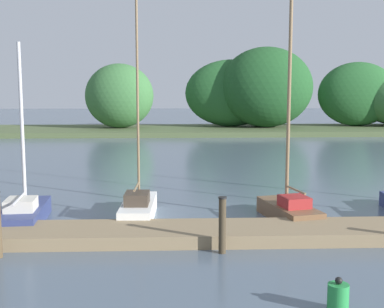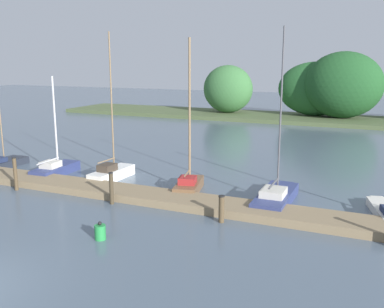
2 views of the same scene
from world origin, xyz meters
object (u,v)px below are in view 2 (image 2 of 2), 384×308
(sailboat_2, at_px, (113,172))
(mooring_piling_2, at_px, (111,188))
(channel_buoy_0, at_px, (100,232))
(sailboat_1, at_px, (56,168))
(sailboat_4, at_px, (276,195))
(sailboat_0, at_px, (2,162))
(mooring_piling_1, at_px, (15,174))
(sailboat_3, at_px, (189,182))
(mooring_piling_3, at_px, (221,209))

(sailboat_2, xyz_separation_m, mooring_piling_2, (2.27, -3.46, 0.31))
(channel_buoy_0, bearing_deg, sailboat_1, 139.29)
(sailboat_4, height_order, mooring_piling_2, sailboat_4)
(sailboat_1, height_order, mooring_piling_2, sailboat_1)
(sailboat_0, distance_m, sailboat_4, 16.35)
(mooring_piling_1, relative_size, channel_buoy_0, 2.46)
(sailboat_4, bearing_deg, mooring_piling_2, 114.69)
(sailboat_0, distance_m, mooring_piling_2, 10.29)
(sailboat_1, xyz_separation_m, mooring_piling_2, (5.65, -3.01, 0.34))
(sailboat_0, distance_m, sailboat_3, 12.12)
(mooring_piling_1, bearing_deg, mooring_piling_2, 1.19)
(sailboat_1, relative_size, mooring_piling_1, 3.29)
(sailboat_3, xyz_separation_m, mooring_piling_3, (2.82, -3.26, 0.10))
(sailboat_1, relative_size, sailboat_4, 0.71)
(sailboat_1, bearing_deg, sailboat_0, 84.43)
(mooring_piling_2, bearing_deg, sailboat_3, 53.02)
(mooring_piling_1, relative_size, mooring_piling_2, 1.14)
(sailboat_2, relative_size, mooring_piling_1, 4.66)
(sailboat_4, distance_m, channel_buoy_0, 8.01)
(sailboat_0, height_order, sailboat_2, sailboat_2)
(sailboat_2, xyz_separation_m, sailboat_4, (8.83, -0.41, -0.06))
(sailboat_1, height_order, sailboat_2, sailboat_2)
(sailboat_0, bearing_deg, sailboat_1, -89.88)
(sailboat_0, height_order, mooring_piling_1, sailboat_0)
(mooring_piling_2, xyz_separation_m, mooring_piling_3, (5.15, -0.16, -0.17))
(mooring_piling_2, height_order, channel_buoy_0, mooring_piling_2)
(sailboat_1, height_order, mooring_piling_3, sailboat_1)
(channel_buoy_0, bearing_deg, sailboat_2, 120.73)
(mooring_piling_1, xyz_separation_m, channel_buoy_0, (7.24, -3.30, -0.55))
(sailboat_0, xyz_separation_m, sailboat_3, (12.12, -0.02, 0.16))
(sailboat_2, relative_size, mooring_piling_2, 5.32)
(sailboat_2, bearing_deg, mooring_piling_3, -113.81)
(sailboat_1, xyz_separation_m, mooring_piling_3, (10.80, -3.17, 0.17))
(sailboat_0, height_order, sailboat_1, sailboat_0)
(channel_buoy_0, bearing_deg, mooring_piling_1, 155.51)
(sailboat_2, xyz_separation_m, sailboat_3, (4.60, -0.36, 0.04))
(sailboat_2, distance_m, mooring_piling_3, 8.25)
(sailboat_4, height_order, mooring_piling_1, sailboat_4)
(sailboat_0, bearing_deg, sailboat_2, -85.82)
(sailboat_1, distance_m, sailboat_3, 7.98)
(sailboat_2, distance_m, sailboat_3, 4.61)
(sailboat_1, distance_m, sailboat_4, 12.21)
(sailboat_2, relative_size, sailboat_4, 1.00)
(sailboat_1, distance_m, mooring_piling_2, 6.41)
(sailboat_0, xyz_separation_m, mooring_piling_3, (14.94, -3.28, 0.26))
(sailboat_0, relative_size, mooring_piling_3, 6.60)
(mooring_piling_3, distance_m, channel_buoy_0, 4.67)
(mooring_piling_2, bearing_deg, sailboat_2, 123.29)
(sailboat_3, xyz_separation_m, channel_buoy_0, (-0.52, -6.51, -0.18))
(sailboat_3, xyz_separation_m, mooring_piling_1, (-7.75, -3.21, 0.37))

